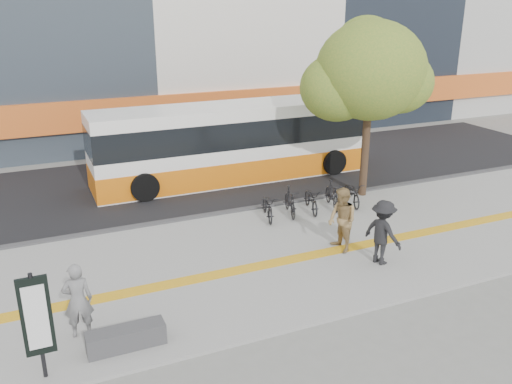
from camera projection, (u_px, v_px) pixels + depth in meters
name	position (u px, v px, depth m)	size (l,w,h in m)	color
ground	(224.00, 297.00, 13.19)	(120.00, 120.00, 0.00)	slate
sidewalk	(205.00, 269.00, 14.47)	(40.00, 7.00, 0.08)	gray
tactile_strip	(211.00, 276.00, 14.03)	(40.00, 0.45, 0.01)	gold
street	(143.00, 186.00, 20.95)	(40.00, 8.00, 0.06)	black
curb	(170.00, 222.00, 17.49)	(40.00, 0.25, 0.14)	#38393B
bench	(126.00, 338.00, 11.07)	(1.60, 0.45, 0.45)	#38393B
signboard	(37.00, 318.00, 9.85)	(0.55, 0.10, 2.20)	black
street_tree	(368.00, 72.00, 18.56)	(4.40, 3.80, 6.31)	#342017
bus	(235.00, 144.00, 21.42)	(11.22, 2.66, 2.99)	white
bicycle_row	(311.00, 199.00, 18.23)	(4.21, 1.68, 0.93)	black
seated_woman	(78.00, 300.00, 11.28)	(0.61, 0.40, 1.68)	black
pedestrian_tan	(342.00, 220.00, 15.17)	(0.91, 0.71, 1.86)	olive
pedestrian_dark	(383.00, 232.00, 14.45)	(1.16, 0.67, 1.80)	black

